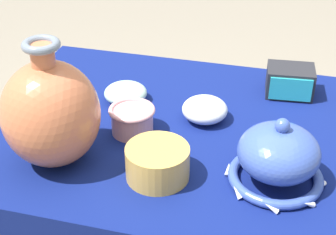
{
  "coord_description": "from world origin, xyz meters",
  "views": [
    {
      "loc": [
        0.24,
        -1.06,
        1.4
      ],
      "look_at": [
        -0.0,
        -0.13,
        0.8
      ],
      "focal_mm": 55.0,
      "sensor_mm": 36.0,
      "label": 1
    }
  ],
  "objects": [
    {
      "name": "bowl_shallow_porcelain",
      "position": [
        0.05,
        0.05,
        0.72
      ],
      "size": [
        0.12,
        0.12,
        0.06
      ],
      "primitive_type": "ellipsoid",
      "color": "white",
      "rests_on": "display_table"
    },
    {
      "name": "vase_tall_bulbous",
      "position": [
        -0.25,
        -0.2,
        0.81
      ],
      "size": [
        0.22,
        0.22,
        0.29
      ],
      "color": "#BC6642",
      "rests_on": "display_table"
    },
    {
      "name": "cup_wide_rose",
      "position": [
        -0.11,
        -0.05,
        0.72
      ],
      "size": [
        0.11,
        0.11,
        0.07
      ],
      "color": "#D19399",
      "rests_on": "display_table"
    },
    {
      "name": "vase_dome_bell",
      "position": [
        0.24,
        -0.15,
        0.75
      ],
      "size": [
        0.22,
        0.22,
        0.16
      ],
      "color": "#3851A8",
      "rests_on": "display_table"
    },
    {
      "name": "display_table",
      "position": [
        0.0,
        -0.02,
        0.61
      ],
      "size": [
        1.0,
        0.77,
        0.69
      ],
      "color": "olive",
      "rests_on": "ground_plane"
    },
    {
      "name": "bowl_shallow_celadon",
      "position": [
        -0.18,
        0.09,
        0.71
      ],
      "size": [
        0.12,
        0.12,
        0.05
      ],
      "primitive_type": "ellipsoid",
      "color": "#A8CCB7",
      "rests_on": "display_table"
    },
    {
      "name": "mosaic_tile_box",
      "position": [
        0.25,
        0.24,
        0.73
      ],
      "size": [
        0.14,
        0.11,
        0.08
      ],
      "rotation": [
        0.0,
        0.0,
        0.1
      ],
      "color": "#232328",
      "rests_on": "display_table"
    },
    {
      "name": "pot_squat_ochre",
      "position": [
        -0.01,
        -0.2,
        0.72
      ],
      "size": [
        0.14,
        0.14,
        0.07
      ],
      "primitive_type": "cylinder",
      "color": "gold",
      "rests_on": "display_table"
    }
  ]
}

